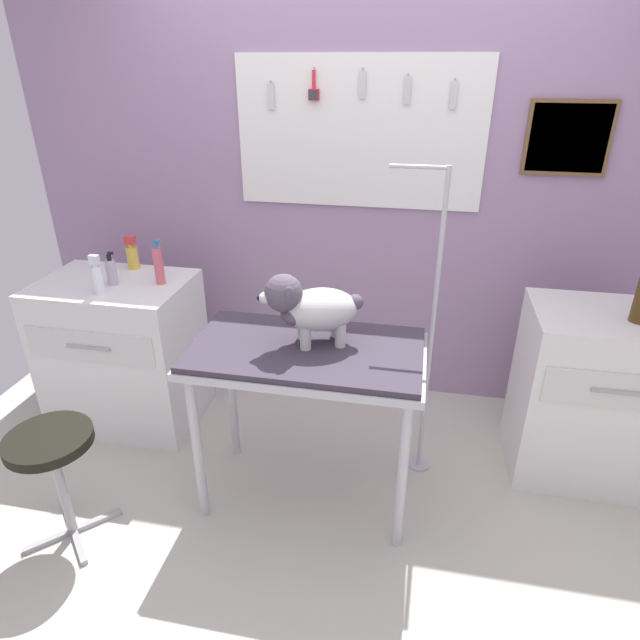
{
  "coord_description": "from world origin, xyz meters",
  "views": [
    {
      "loc": [
        0.36,
        -1.74,
        1.94
      ],
      "look_at": [
        -0.03,
        0.2,
        0.97
      ],
      "focal_mm": 30.02,
      "sensor_mm": 36.0,
      "label": 1
    }
  ],
  "objects_px": {
    "dog": "(310,307)",
    "cabinet_right": "(590,395)",
    "grooming_table": "(307,365)",
    "counter_left": "(124,352)",
    "stool": "(52,454)",
    "spray_bottle_tall": "(111,272)",
    "grooming_arm": "(428,346)"
  },
  "relations": [
    {
      "from": "dog",
      "to": "spray_bottle_tall",
      "type": "relative_size",
      "value": 2.43
    },
    {
      "from": "counter_left",
      "to": "stool",
      "type": "bearing_deg",
      "value": -79.06
    },
    {
      "from": "grooming_arm",
      "to": "stool",
      "type": "xyz_separation_m",
      "value": [
        -1.51,
        -0.76,
        -0.27
      ]
    },
    {
      "from": "spray_bottle_tall",
      "to": "grooming_table",
      "type": "bearing_deg",
      "value": -19.54
    },
    {
      "from": "cabinet_right",
      "to": "grooming_table",
      "type": "bearing_deg",
      "value": -160.72
    },
    {
      "from": "grooming_table",
      "to": "stool",
      "type": "relative_size",
      "value": 1.86
    },
    {
      "from": "grooming_arm",
      "to": "dog",
      "type": "bearing_deg",
      "value": -152.31
    },
    {
      "from": "dog",
      "to": "stool",
      "type": "xyz_separation_m",
      "value": [
        -1.0,
        -0.49,
        -0.55
      ]
    },
    {
      "from": "counter_left",
      "to": "stool",
      "type": "relative_size",
      "value": 1.57
    },
    {
      "from": "dog",
      "to": "cabinet_right",
      "type": "relative_size",
      "value": 0.49
    },
    {
      "from": "grooming_arm",
      "to": "cabinet_right",
      "type": "height_order",
      "value": "grooming_arm"
    },
    {
      "from": "grooming_table",
      "to": "spray_bottle_tall",
      "type": "distance_m",
      "value": 1.22
    },
    {
      "from": "grooming_arm",
      "to": "dog",
      "type": "distance_m",
      "value": 0.64
    },
    {
      "from": "grooming_table",
      "to": "cabinet_right",
      "type": "distance_m",
      "value": 1.44
    },
    {
      "from": "grooming_table",
      "to": "counter_left",
      "type": "relative_size",
      "value": 1.18
    },
    {
      "from": "counter_left",
      "to": "cabinet_right",
      "type": "bearing_deg",
      "value": 0.88
    },
    {
      "from": "grooming_arm",
      "to": "cabinet_right",
      "type": "relative_size",
      "value": 1.75
    },
    {
      "from": "grooming_table",
      "to": "grooming_arm",
      "type": "bearing_deg",
      "value": 30.33
    },
    {
      "from": "counter_left",
      "to": "cabinet_right",
      "type": "height_order",
      "value": "cabinet_right"
    },
    {
      "from": "grooming_arm",
      "to": "counter_left",
      "type": "height_order",
      "value": "grooming_arm"
    },
    {
      "from": "counter_left",
      "to": "spray_bottle_tall",
      "type": "relative_size",
      "value": 4.82
    },
    {
      "from": "dog",
      "to": "cabinet_right",
      "type": "xyz_separation_m",
      "value": [
        1.32,
        0.43,
        -0.56
      ]
    },
    {
      "from": "counter_left",
      "to": "cabinet_right",
      "type": "xyz_separation_m",
      "value": [
        2.49,
        0.04,
        0.01
      ]
    },
    {
      "from": "grooming_table",
      "to": "dog",
      "type": "bearing_deg",
      "value": 76.31
    },
    {
      "from": "cabinet_right",
      "to": "spray_bottle_tall",
      "type": "height_order",
      "value": "spray_bottle_tall"
    },
    {
      "from": "grooming_arm",
      "to": "dog",
      "type": "relative_size",
      "value": 3.56
    },
    {
      "from": "grooming_arm",
      "to": "dog",
      "type": "xyz_separation_m",
      "value": [
        -0.51,
        -0.27,
        0.28
      ]
    },
    {
      "from": "counter_left",
      "to": "grooming_arm",
      "type": "bearing_deg",
      "value": -4.15
    },
    {
      "from": "grooming_table",
      "to": "spray_bottle_tall",
      "type": "bearing_deg",
      "value": 160.46
    },
    {
      "from": "stool",
      "to": "cabinet_right",
      "type": "bearing_deg",
      "value": 21.53
    },
    {
      "from": "counter_left",
      "to": "spray_bottle_tall",
      "type": "height_order",
      "value": "spray_bottle_tall"
    },
    {
      "from": "dog",
      "to": "counter_left",
      "type": "xyz_separation_m",
      "value": [
        -1.17,
        0.39,
        -0.57
      ]
    }
  ]
}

